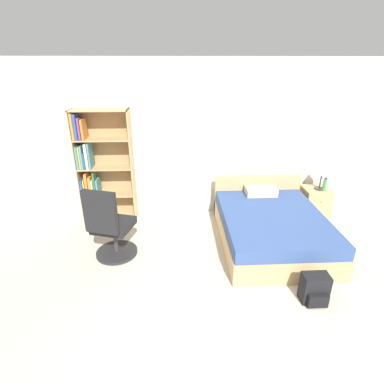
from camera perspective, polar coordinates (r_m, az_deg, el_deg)
name	(u,v)px	position (r m, az deg, el deg)	size (l,w,h in m)	color
ground_plane	(256,375)	(3.13, 12.17, -30.91)	(14.00, 14.00, 0.00)	#BCB29E
wall_back	(216,140)	(5.15, 4.53, 9.77)	(9.00, 0.06, 2.60)	silver
bookshelf	(98,169)	(5.13, -17.48, 4.21)	(0.89, 0.34, 1.87)	tan
bed	(270,226)	(4.68, 14.63, -6.25)	(1.47, 1.90, 0.74)	tan
office_chair	(110,228)	(4.19, -15.31, -6.65)	(0.61, 0.67, 1.08)	#232326
nightstand	(315,202)	(5.69, 22.38, -1.77)	(0.45, 0.44, 0.52)	tan
table_lamp	(323,170)	(5.46, 23.62, 3.88)	(0.22, 0.22, 0.47)	#333333
water_bottle	(325,185)	(5.50, 23.97, 1.28)	(0.07, 0.07, 0.23)	#3F8C4C
backpack_black	(315,289)	(3.81, 22.34, -16.75)	(0.30, 0.24, 0.35)	black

